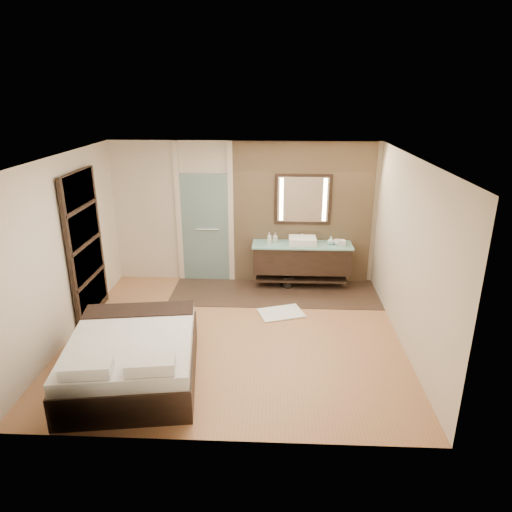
{
  "coord_description": "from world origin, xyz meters",
  "views": [
    {
      "loc": [
        0.61,
        -6.16,
        3.55
      ],
      "look_at": [
        0.3,
        0.6,
        1.09
      ],
      "focal_mm": 32.0,
      "sensor_mm": 36.0,
      "label": 1
    }
  ],
  "objects_px": {
    "vanity": "(302,258)",
    "bed": "(133,357)",
    "mirror_unit": "(303,199)",
    "waste_bin": "(288,282)"
  },
  "relations": [
    {
      "from": "vanity",
      "to": "bed",
      "type": "distance_m",
      "value": 3.86
    },
    {
      "from": "mirror_unit",
      "to": "waste_bin",
      "type": "distance_m",
      "value": 1.59
    },
    {
      "from": "mirror_unit",
      "to": "vanity",
      "type": "bearing_deg",
      "value": -90.0
    },
    {
      "from": "bed",
      "to": "mirror_unit",
      "type": "bearing_deg",
      "value": 46.97
    },
    {
      "from": "vanity",
      "to": "mirror_unit",
      "type": "bearing_deg",
      "value": 90.0
    },
    {
      "from": "mirror_unit",
      "to": "bed",
      "type": "distance_m",
      "value": 4.25
    },
    {
      "from": "waste_bin",
      "to": "vanity",
      "type": "bearing_deg",
      "value": 14.93
    },
    {
      "from": "vanity",
      "to": "bed",
      "type": "xyz_separation_m",
      "value": [
        -2.31,
        -3.08,
        -0.27
      ]
    },
    {
      "from": "waste_bin",
      "to": "bed",
      "type": "bearing_deg",
      "value": -124.34
    },
    {
      "from": "vanity",
      "to": "bed",
      "type": "height_order",
      "value": "vanity"
    }
  ]
}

